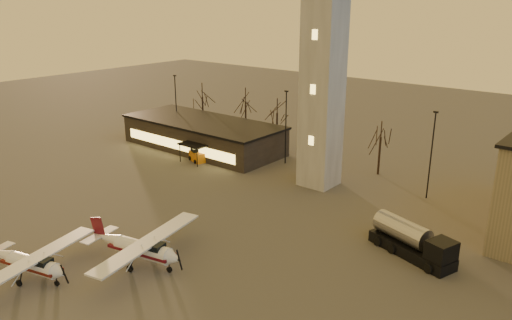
% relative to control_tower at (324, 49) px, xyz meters
% --- Properties ---
extents(ground, '(220.00, 220.00, 0.00)m').
position_rel_control_tower_xyz_m(ground, '(0.00, -30.00, -16.33)').
color(ground, '#43403E').
rests_on(ground, ground).
extents(control_tower, '(6.80, 6.80, 32.60)m').
position_rel_control_tower_xyz_m(control_tower, '(0.00, 0.00, 0.00)').
color(control_tower, gray).
rests_on(control_tower, ground).
extents(terminal, '(25.40, 12.20, 4.30)m').
position_rel_control_tower_xyz_m(terminal, '(-21.99, 1.98, -14.17)').
color(terminal, black).
rests_on(terminal, ground).
extents(light_poles, '(58.50, 12.25, 10.14)m').
position_rel_control_tower_xyz_m(light_poles, '(0.50, 1.00, -10.92)').
color(light_poles, black).
rests_on(light_poles, ground).
extents(tree_row, '(37.20, 9.20, 8.80)m').
position_rel_control_tower_xyz_m(tree_row, '(-13.70, 9.16, -10.39)').
color(tree_row, black).
rests_on(tree_row, ground).
extents(cessna_front, '(10.09, 12.69, 3.49)m').
position_rel_control_tower_xyz_m(cessna_front, '(-0.79, -26.04, -15.13)').
color(cessna_front, silver).
rests_on(cessna_front, ground).
extents(cessna_rear, '(9.16, 11.42, 3.16)m').
position_rel_control_tower_xyz_m(cessna_rear, '(-5.87, -33.12, -15.25)').
color(cessna_rear, white).
rests_on(cessna_rear, ground).
extents(fuel_truck, '(8.44, 4.71, 3.01)m').
position_rel_control_tower_xyz_m(fuel_truck, '(15.97, -9.92, -15.13)').
color(fuel_truck, black).
rests_on(fuel_truck, ground).
extents(service_cart, '(3.24, 2.63, 1.82)m').
position_rel_control_tower_xyz_m(service_cart, '(-18.11, -2.98, -15.63)').
color(service_cart, '#C36B0B').
rests_on(service_cart, ground).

